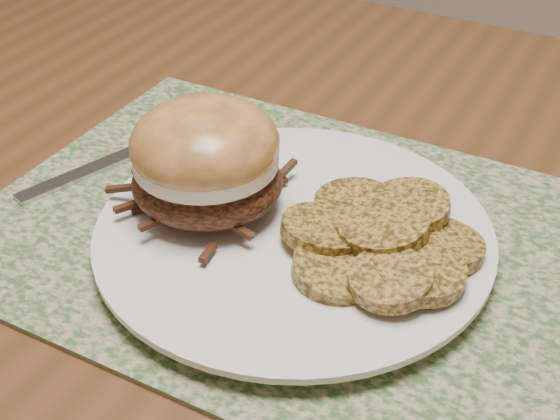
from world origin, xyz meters
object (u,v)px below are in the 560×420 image
at_px(dinner_plate, 294,237).
at_px(fork, 120,158).
at_px(dining_table, 66,231).
at_px(pork_sandwich, 206,160).

height_order(dinner_plate, fork, dinner_plate).
relative_size(dining_table, fork, 8.60).
xyz_separation_m(dining_table, pork_sandwich, (0.17, -0.02, 0.14)).
bearing_deg(fork, pork_sandwich, 0.22).
bearing_deg(dining_table, fork, 16.18).
height_order(dinner_plate, pork_sandwich, pork_sandwich).
height_order(dining_table, pork_sandwich, pork_sandwich).
xyz_separation_m(dining_table, dinner_plate, (0.24, -0.02, 0.09)).
xyz_separation_m(dining_table, fork, (0.06, 0.02, 0.09)).
distance_m(dinner_plate, fork, 0.18).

